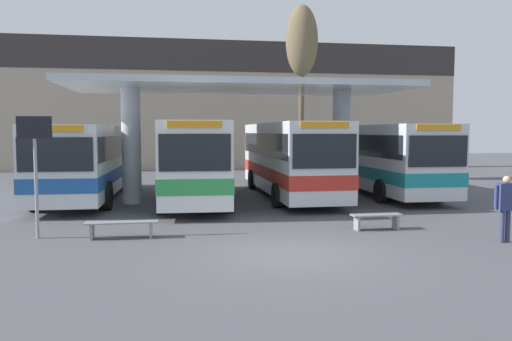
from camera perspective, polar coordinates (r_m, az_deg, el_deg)
ground_plane at (r=12.12m, az=3.94°, el=-9.41°), size 100.00×100.00×0.00m
townhouse_backdrop at (r=38.54m, az=-5.35°, el=8.64°), size 40.00×0.58×9.82m
station_canopy at (r=20.85m, az=-1.87°, el=8.08°), size 13.83×5.79×4.88m
transit_bus_left_bay at (r=22.70m, az=-18.67°, el=1.36°), size 3.02×10.97×3.15m
transit_bus_center_bay at (r=20.99m, az=-6.95°, el=1.50°), size 3.04×10.61×3.28m
transit_bus_right_bay at (r=22.48m, az=3.77°, el=1.69°), size 2.75×10.94×3.28m
transit_bus_far_right_bay at (r=24.56m, az=13.65°, el=1.72°), size 2.83×11.43×3.20m
waiting_bench_near_pillar at (r=14.16m, az=-15.11°, el=-6.09°), size 1.95×0.44×0.46m
waiting_bench_far_platform at (r=15.28m, az=13.61°, el=-5.34°), size 1.52×0.44×0.46m
info_sign_platform at (r=14.69m, az=-23.94°, el=1.90°), size 0.90×0.09×3.32m
pedestrian_waiting at (r=14.61m, az=26.65°, el=-3.22°), size 0.65×0.28×1.76m
poplar_tree_behind_left at (r=29.97m, az=5.26°, el=14.14°), size 1.87×1.87×10.23m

